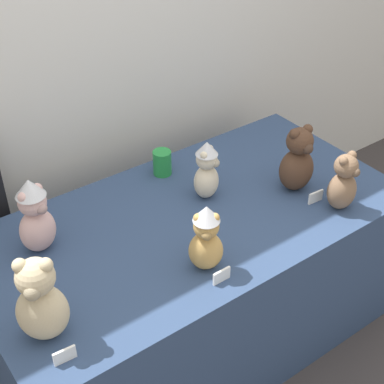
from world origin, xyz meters
TOP-DOWN VIEW (x-y plane):
  - ground_plane at (0.00, 0.00)m, footprint 10.00×10.00m
  - wall_back at (0.00, 0.94)m, footprint 7.00×0.08m
  - display_table at (0.00, 0.25)m, footprint 1.70×0.87m
  - teddy_bear_mocha at (0.52, -0.04)m, footprint 0.14×0.13m
  - teddy_bear_cocoa at (0.46, 0.16)m, footprint 0.16×0.14m
  - teddy_bear_blush at (-0.55, 0.43)m, footprint 0.17×0.16m
  - teddy_bear_cream at (0.13, 0.33)m, footprint 0.15×0.14m
  - teddy_bear_honey at (-0.13, -0.01)m, footprint 0.16×0.15m
  - teddy_bear_sand at (-0.71, 0.04)m, footprint 0.21×0.20m
  - party_cup_green at (0.08, 0.57)m, footprint 0.08×0.08m
  - name_card_front_left at (-0.70, -0.09)m, footprint 0.07×0.01m
  - name_card_front_middle at (-0.13, -0.10)m, footprint 0.07×0.01m
  - name_card_front_right at (0.46, 0.04)m, footprint 0.07×0.01m

SIDE VIEW (x-z plane):
  - ground_plane at x=0.00m, z-range 0.00..0.00m
  - display_table at x=0.00m, z-range 0.00..0.71m
  - name_card_front_left at x=-0.70m, z-range 0.71..0.76m
  - name_card_front_middle at x=-0.13m, z-range 0.71..0.76m
  - name_card_front_right at x=0.46m, z-range 0.71..0.76m
  - party_cup_green at x=0.08m, z-range 0.71..0.82m
  - teddy_bear_mocha at x=0.52m, z-range 0.70..0.95m
  - teddy_bear_cream at x=0.13m, z-range 0.71..0.96m
  - teddy_bear_honey at x=-0.13m, z-range 0.71..0.97m
  - teddy_bear_cocoa at x=0.46m, z-range 0.70..0.99m
  - teddy_bear_sand at x=-0.71m, z-range 0.70..1.01m
  - teddy_bear_blush at x=-0.55m, z-range 0.71..1.01m
  - wall_back at x=0.00m, z-range 0.00..2.60m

